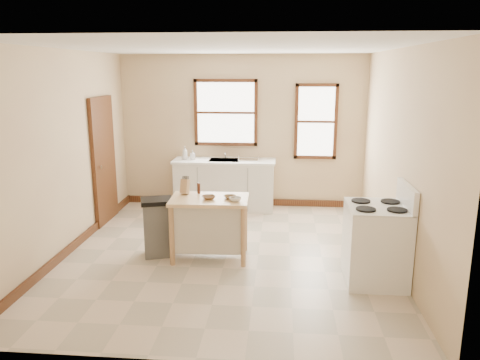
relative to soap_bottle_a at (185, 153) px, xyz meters
name	(u,v)px	position (x,y,z in m)	size (l,w,h in m)	color
floor	(227,254)	(1.02, -2.16, -1.04)	(5.00, 5.00, 0.00)	#B5A78F
ceiling	(226,47)	(1.02, -2.16, 1.76)	(5.00, 5.00, 0.00)	white
wall_back	(242,132)	(1.02, 0.34, 0.36)	(4.50, 0.04, 2.80)	beige
wall_left	(65,153)	(-1.23, -2.16, 0.36)	(0.04, 5.00, 2.80)	beige
wall_right	(399,159)	(3.27, -2.16, 0.36)	(0.04, 5.00, 2.80)	beige
window_main	(226,113)	(0.72, 0.32, 0.71)	(1.17, 0.06, 1.22)	#3C1A10
window_side	(316,122)	(2.37, 0.32, 0.56)	(0.77, 0.06, 1.37)	#3C1A10
door_left	(104,160)	(-1.19, -0.86, 0.01)	(0.06, 0.90, 2.10)	#3C1A10
baseboard_back	(242,202)	(1.02, 0.31, -0.98)	(4.50, 0.04, 0.12)	#3C1A10
baseboard_left	(75,245)	(-1.20, -2.16, -0.98)	(0.04, 5.00, 0.12)	#3C1A10
sink_counter	(224,184)	(0.72, 0.04, -0.58)	(1.86, 0.62, 0.92)	silver
faucet	(225,152)	(0.72, 0.22, -0.01)	(0.03, 0.03, 0.22)	silver
soap_bottle_a	(185,153)	(0.00, 0.00, 0.00)	(0.10, 0.10, 0.25)	#B2B2B2
soap_bottle_b	(193,155)	(0.14, 0.01, -0.04)	(0.08, 0.08, 0.18)	#B2B2B2
dish_rack	(249,158)	(1.17, 0.05, -0.08)	(0.38, 0.28, 0.09)	silver
kitchen_island	(210,228)	(0.80, -2.30, -0.62)	(1.04, 0.66, 0.85)	#FDD295
knife_block	(185,187)	(0.44, -2.13, -0.09)	(0.10, 0.10, 0.20)	tan
pepper_grinder	(199,188)	(0.62, -2.07, -0.12)	(0.04, 0.04, 0.15)	#3B1B10
bowl_a	(209,198)	(0.80, -2.35, -0.17)	(0.18, 0.18, 0.04)	brown
bowl_b	(230,197)	(1.08, -2.29, -0.17)	(0.16, 0.16, 0.04)	brown
bowl_c	(235,199)	(1.16, -2.42, -0.17)	(0.16, 0.16, 0.05)	silver
trash_bin	(158,227)	(0.07, -2.27, -0.64)	(0.42, 0.35, 0.81)	#5B5B59
gas_stove	(376,233)	(2.91, -2.83, -0.43)	(0.76, 0.78, 1.22)	white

